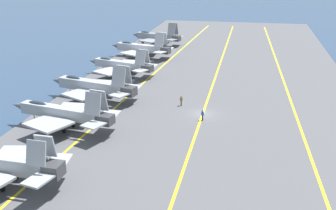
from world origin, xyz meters
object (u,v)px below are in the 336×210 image
at_px(parked_jet_fifth, 121,65).
at_px(parked_jet_seventh, 157,37).
at_px(parked_jet_second, 0,163).
at_px(parked_jet_sixth, 141,48).
at_px(parked_jet_fourth, 93,86).
at_px(crew_blue_vest, 203,115).
at_px(crew_brown_vest, 181,100).
at_px(parked_jet_third, 63,112).

height_order(parked_jet_fifth, parked_jet_seventh, parked_jet_seventh).
xyz_separation_m(parked_jet_second, parked_jet_sixth, (63.07, 0.79, -0.31)).
relative_size(parked_jet_sixth, parked_jet_seventh, 1.07).
bearing_deg(parked_jet_fourth, crew_blue_vest, -108.35).
xyz_separation_m(parked_jet_sixth, crew_blue_vest, (-39.54, -20.10, -1.41)).
distance_m(parked_jet_fourth, crew_brown_vest, 15.85).
relative_size(parked_jet_second, parked_jet_third, 0.89).
distance_m(parked_jet_second, parked_jet_fifth, 46.09).
bearing_deg(parked_jet_fourth, parked_jet_fifth, -0.45).
relative_size(parked_jet_second, crew_brown_vest, 8.62).
bearing_deg(parked_jet_second, parked_jet_third, 0.23).
relative_size(parked_jet_third, parked_jet_fifth, 1.10).
height_order(parked_jet_fifth, crew_brown_vest, parked_jet_fifth).
bearing_deg(parked_jet_fourth, parked_jet_second, -178.50).
bearing_deg(parked_jet_fourth, parked_jet_seventh, -0.44).
relative_size(crew_brown_vest, crew_blue_vest, 1.02).
height_order(parked_jet_fourth, parked_jet_seventh, parked_jet_seventh).
distance_m(parked_jet_third, parked_jet_sixth, 47.02).
bearing_deg(parked_jet_fourth, parked_jet_sixth, 0.01).
relative_size(parked_jet_fifth, crew_blue_vest, 8.99).
bearing_deg(parked_jet_second, parked_jet_fourth, 1.50).
bearing_deg(crew_brown_vest, parked_jet_second, 153.12).
bearing_deg(parked_jet_third, parked_jet_seventh, 0.32).
height_order(parked_jet_second, parked_jet_seventh, parked_jet_seventh).
distance_m(parked_jet_fifth, parked_jet_seventh, 32.90).
bearing_deg(parked_jet_sixth, parked_jet_fourth, -179.99).
relative_size(parked_jet_second, parked_jet_sixth, 0.95).
height_order(parked_jet_sixth, crew_blue_vest, parked_jet_sixth).
xyz_separation_m(parked_jet_fourth, parked_jet_fifth, (15.89, -0.13, -0.14)).
xyz_separation_m(parked_jet_second, parked_jet_fourth, (30.19, 0.79, -0.29)).
height_order(parked_jet_fourth, parked_jet_sixth, parked_jet_sixth).
relative_size(parked_jet_seventh, crew_blue_vest, 8.72).
height_order(parked_jet_third, crew_blue_vest, parked_jet_third).
xyz_separation_m(parked_jet_second, parked_jet_seventh, (78.98, 0.42, -0.28)).
xyz_separation_m(parked_jet_fourth, parked_jet_sixth, (32.88, 0.00, -0.02)).
distance_m(parked_jet_fourth, parked_jet_sixth, 32.88).
height_order(parked_jet_second, crew_brown_vest, parked_jet_second).
bearing_deg(crew_brown_vest, parked_jet_sixth, 25.22).
height_order(parked_jet_seventh, crew_blue_vest, parked_jet_seventh).
bearing_deg(crew_blue_vest, parked_jet_third, 111.08).
distance_m(parked_jet_second, parked_jet_seventh, 78.98).
xyz_separation_m(parked_jet_fourth, parked_jet_seventh, (48.79, -0.37, 0.01)).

